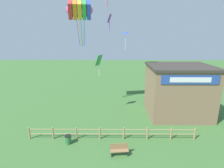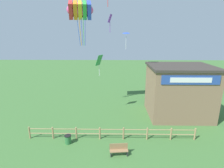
% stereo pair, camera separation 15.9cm
% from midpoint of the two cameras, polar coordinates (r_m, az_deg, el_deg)
% --- Properties ---
extents(wooden_fence, '(14.85, 0.14, 1.12)m').
position_cam_midpoint_polar(wooden_fence, '(16.07, 0.17, -15.60)').
color(wooden_fence, '#9E7F56').
rests_on(wooden_fence, ground_plane).
extents(seaside_building, '(6.88, 5.68, 5.80)m').
position_cam_midpoint_polar(seaside_building, '(21.19, 21.13, -2.06)').
color(seaside_building, '#84664C').
rests_on(seaside_building, ground_plane).
extents(park_bench_near_fence, '(1.44, 0.53, 0.95)m').
position_cam_midpoint_polar(park_bench_near_fence, '(14.36, 2.56, -20.57)').
color(park_bench_near_fence, olive).
rests_on(park_bench_near_fence, ground_plane).
extents(trash_bin, '(0.57, 0.57, 0.76)m').
position_cam_midpoint_polar(trash_bin, '(16.09, -13.90, -17.13)').
color(trash_bin, '#2D6B38').
rests_on(trash_bin, ground_plane).
extents(kite_rainbow_parafoil, '(3.24, 2.58, 4.91)m').
position_cam_midpoint_polar(kite_rainbow_parafoil, '(21.15, -10.16, 22.67)').
color(kite_rainbow_parafoil, '#E54C8C').
extents(kite_purple_streamer, '(0.56, 0.80, 2.09)m').
position_cam_midpoint_polar(kite_purple_streamer, '(22.22, -0.46, 20.18)').
color(kite_purple_streamer, purple).
extents(kite_green_diamond, '(0.85, 1.02, 2.31)m').
position_cam_midpoint_polar(kite_green_diamond, '(19.39, -3.98, 7.36)').
color(kite_green_diamond, green).
extents(kite_blue_delta, '(1.02, 1.02, 2.09)m').
position_cam_midpoint_polar(kite_blue_delta, '(22.10, 4.85, 16.10)').
color(kite_blue_delta, blue).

